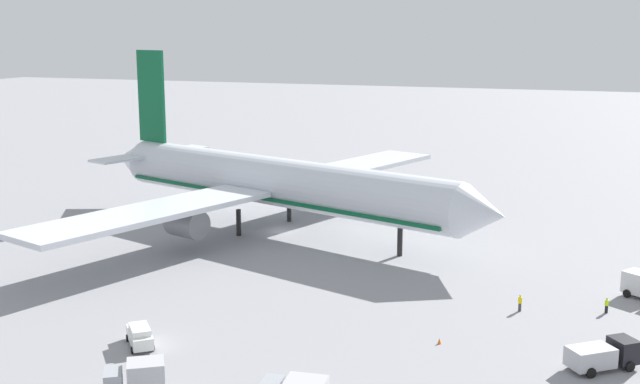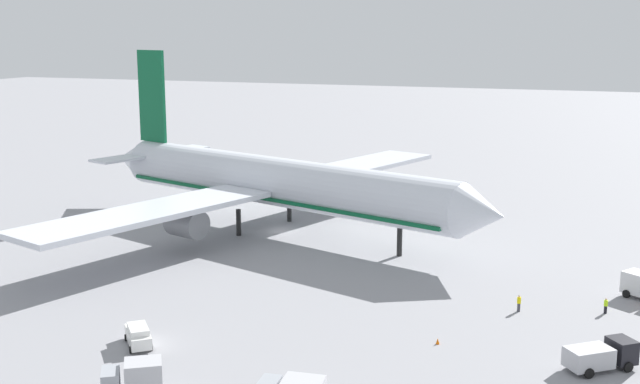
{
  "view_description": "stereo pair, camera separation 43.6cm",
  "coord_description": "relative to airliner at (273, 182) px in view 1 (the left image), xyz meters",
  "views": [
    {
      "loc": [
        44.36,
        -103.37,
        28.67
      ],
      "look_at": [
        5.57,
        1.71,
        5.87
      ],
      "focal_mm": 44.82,
      "sensor_mm": 36.0,
      "label": 1
    },
    {
      "loc": [
        44.77,
        -103.22,
        28.67
      ],
      "look_at": [
        5.57,
        1.71,
        5.87
      ],
      "focal_mm": 44.82,
      "sensor_mm": 36.0,
      "label": 2
    }
  ],
  "objects": [
    {
      "name": "traffic_cone_2",
      "position": [
        -32.79,
        27.04,
        -6.8
      ],
      "size": [
        0.36,
        0.36,
        0.55
      ],
      "primitive_type": "cone",
      "color": "orange",
      "rests_on": "ground"
    },
    {
      "name": "ground_worker_1",
      "position": [
        37.75,
        -22.7,
        -6.17
      ],
      "size": [
        0.42,
        0.42,
        1.79
      ],
      "color": "#3F3F47",
      "rests_on": "ground"
    },
    {
      "name": "service_truck_1",
      "position": [
        46.08,
        -35.01,
        -5.75
      ],
      "size": [
        6.31,
        5.77,
        2.5
      ],
      "color": "black",
      "rests_on": "ground"
    },
    {
      "name": "airliner",
      "position": [
        0.0,
        0.0,
        0.0
      ],
      "size": [
        69.93,
        77.87,
        25.5
      ],
      "color": "silver",
      "rests_on": "ground"
    },
    {
      "name": "ground_plane",
      "position": [
        1.19,
        -0.38,
        -7.08
      ],
      "size": [
        600.0,
        600.0,
        0.0
      ],
      "primitive_type": "plane",
      "color": "gray"
    },
    {
      "name": "service_van",
      "position": [
        5.91,
        -44.38,
        -6.04
      ],
      "size": [
        4.5,
        4.75,
        1.97
      ],
      "color": "white",
      "rests_on": "ground"
    },
    {
      "name": "service_truck_5",
      "position": [
        11.86,
        -54.01,
        -5.36
      ],
      "size": [
        5.21,
        4.54,
        3.23
      ],
      "color": "#999EA5",
      "rests_on": "ground"
    },
    {
      "name": "traffic_cone_1",
      "position": [
        31.76,
        -34.29,
        -6.8
      ],
      "size": [
        0.36,
        0.36,
        0.55
      ],
      "primitive_type": "cone",
      "color": "orange",
      "rests_on": "ground"
    },
    {
      "name": "ground_worker_2",
      "position": [
        46.2,
        -20.13,
        -6.26
      ],
      "size": [
        0.49,
        0.49,
        1.62
      ],
      "color": "black",
      "rests_on": "ground"
    },
    {
      "name": "traffic_cone_0",
      "position": [
        -39.74,
        32.14,
        -6.8
      ],
      "size": [
        0.36,
        0.36,
        0.55
      ],
      "primitive_type": "cone",
      "color": "orange",
      "rests_on": "ground"
    }
  ]
}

